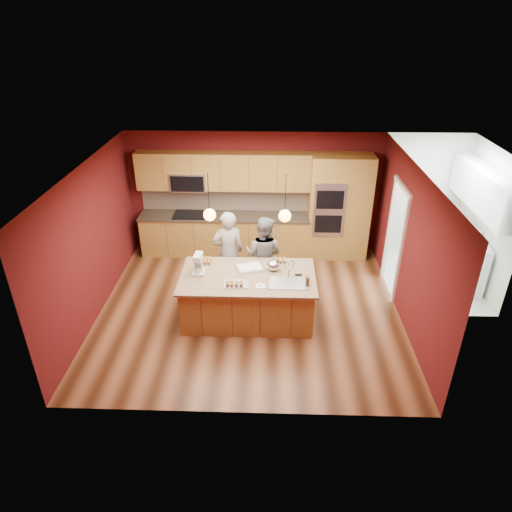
{
  "coord_description": "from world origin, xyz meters",
  "views": [
    {
      "loc": [
        0.36,
        -7.01,
        4.94
      ],
      "look_at": [
        0.13,
        -0.1,
        1.17
      ],
      "focal_mm": 32.0,
      "sensor_mm": 36.0,
      "label": 1
    }
  ],
  "objects_px": {
    "person_left": "(228,252)",
    "island": "(249,296)",
    "person_right": "(264,255)",
    "mixing_bowl": "(273,265)",
    "stand_mixer": "(199,265)"
  },
  "relations": [
    {
      "from": "person_left",
      "to": "person_right",
      "type": "height_order",
      "value": "person_left"
    },
    {
      "from": "island",
      "to": "stand_mixer",
      "type": "height_order",
      "value": "island"
    },
    {
      "from": "person_left",
      "to": "mixing_bowl",
      "type": "distance_m",
      "value": 1.12
    },
    {
      "from": "mixing_bowl",
      "to": "stand_mixer",
      "type": "bearing_deg",
      "value": -173.06
    },
    {
      "from": "island",
      "to": "person_right",
      "type": "relative_size",
      "value": 1.5
    },
    {
      "from": "person_right",
      "to": "mixing_bowl",
      "type": "distance_m",
      "value": 0.74
    },
    {
      "from": "person_right",
      "to": "person_left",
      "type": "bearing_deg",
      "value": 20.61
    },
    {
      "from": "person_left",
      "to": "mixing_bowl",
      "type": "relative_size",
      "value": 7.03
    },
    {
      "from": "person_right",
      "to": "mixing_bowl",
      "type": "bearing_deg",
      "value": 125.45
    },
    {
      "from": "island",
      "to": "person_left",
      "type": "xyz_separation_m",
      "value": [
        -0.44,
        0.91,
        0.39
      ]
    },
    {
      "from": "stand_mixer",
      "to": "mixing_bowl",
      "type": "distance_m",
      "value": 1.31
    },
    {
      "from": "person_right",
      "to": "stand_mixer",
      "type": "relative_size",
      "value": 4.17
    },
    {
      "from": "person_left",
      "to": "island",
      "type": "bearing_deg",
      "value": 97.27
    },
    {
      "from": "person_right",
      "to": "mixing_bowl",
      "type": "xyz_separation_m",
      "value": [
        0.18,
        -0.7,
        0.17
      ]
    },
    {
      "from": "stand_mixer",
      "to": "person_right",
      "type": "bearing_deg",
      "value": 41.31
    }
  ]
}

